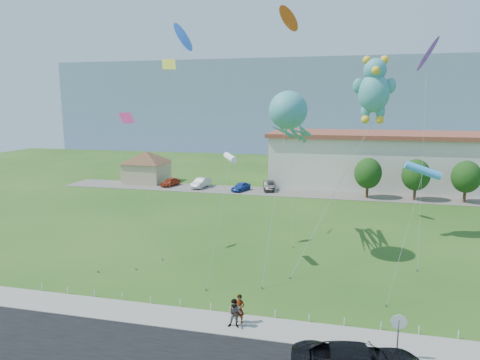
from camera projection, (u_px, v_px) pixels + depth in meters
name	position (u px, v px, depth m)	size (l,w,h in m)	color
ground	(232.00, 303.00, 27.34)	(160.00, 160.00, 0.00)	#1F4B15
sidewalk	(220.00, 323.00, 24.70)	(80.00, 2.50, 0.10)	gray
parking_strip	(293.00, 193.00, 60.84)	(70.00, 6.00, 0.06)	#59544C
hill_ridge	(323.00, 104.00, 140.02)	(160.00, 50.00, 25.00)	#748EA1
pavilion	(147.00, 164.00, 68.68)	(9.20, 9.20, 5.00)	tan
warehouse	(478.00, 162.00, 62.79)	(61.00, 15.00, 8.20)	beige
stop_sign	(399.00, 326.00, 20.81)	(0.80, 0.07, 2.50)	slate
rope_fence	(226.00, 308.00, 26.05)	(26.05, 0.05, 0.50)	white
tree_near	(368.00, 173.00, 57.00)	(3.60, 3.60, 5.47)	#3F2B19
tree_mid	(416.00, 175.00, 55.63)	(3.60, 3.60, 5.47)	#3F2B19
tree_far	(466.00, 177.00, 54.26)	(3.60, 3.60, 5.47)	#3F2B19
pedestrian_left	(240.00, 309.00, 24.50)	(0.62, 0.41, 1.70)	gray
pedestrian_right	(235.00, 313.00, 24.01)	(0.81, 0.63, 1.66)	gray
parked_car_red	(170.00, 182.00, 65.69)	(1.48, 3.68, 1.25)	maroon
parked_car_silver	(201.00, 183.00, 64.49)	(1.53, 4.38, 1.44)	#B5B3BB
parked_car_blue	(241.00, 187.00, 62.04)	(1.47, 3.66, 1.25)	#1B3E98
parked_car_black	(268.00, 186.00, 62.36)	(1.44, 4.12, 1.36)	black
octopus_kite	(290.00, 118.00, 34.66)	(3.00, 13.23, 13.55)	teal
teddy_bear_kite	(374.00, 88.00, 38.37)	(7.85, 12.84, 16.75)	teal
small_kite_yellow	(165.00, 90.00, 35.55)	(1.29, 7.13, 16.25)	#EEF238
small_kite_cyan	(423.00, 171.00, 26.66)	(2.17, 2.99, 8.89)	#349AEC
small_kite_white	(230.00, 159.00, 32.70)	(0.63, 6.59, 8.90)	white
small_kite_orange	(289.00, 24.00, 42.84)	(2.82, 9.57, 21.68)	#E44A19
small_kite_blue	(183.00, 42.00, 38.25)	(1.80, 7.77, 19.15)	blue
small_kite_purple	(427.00, 59.00, 36.10)	(1.80, 7.90, 17.38)	purple
small_kite_pink	(124.00, 134.00, 35.22)	(1.29, 6.34, 11.82)	#FD3876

